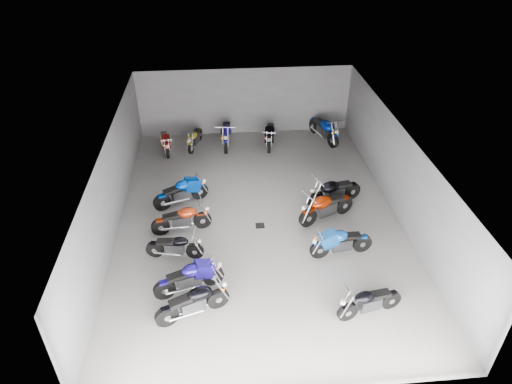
# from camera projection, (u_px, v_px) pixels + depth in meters

# --- Properties ---
(ground) EXTENTS (14.00, 14.00, 0.00)m
(ground) POSITION_uv_depth(u_px,v_px,m) (259.00, 217.00, 16.66)
(ground) COLOR gray
(ground) RESTS_ON ground
(wall_back) EXTENTS (10.00, 0.10, 3.20)m
(wall_back) POSITION_uv_depth(u_px,v_px,m) (245.00, 102.00, 21.56)
(wall_back) COLOR slate
(wall_back) RESTS_ON ground
(wall_left) EXTENTS (0.10, 14.00, 3.20)m
(wall_left) POSITION_uv_depth(u_px,v_px,m) (112.00, 187.00, 15.40)
(wall_left) COLOR slate
(wall_left) RESTS_ON ground
(wall_right) EXTENTS (0.10, 14.00, 3.20)m
(wall_right) POSITION_uv_depth(u_px,v_px,m) (399.00, 174.00, 16.15)
(wall_right) COLOR slate
(wall_right) RESTS_ON ground
(ceiling) EXTENTS (10.00, 14.00, 0.04)m
(ceiling) POSITION_uv_depth(u_px,v_px,m) (259.00, 138.00, 14.87)
(ceiling) COLOR black
(ceiling) RESTS_ON wall_back
(drain_grate) EXTENTS (0.32, 0.32, 0.01)m
(drain_grate) POSITION_uv_depth(u_px,v_px,m) (260.00, 226.00, 16.25)
(drain_grate) COLOR black
(drain_grate) RESTS_ON ground
(motorcycle_left_a) EXTENTS (2.07, 0.89, 0.95)m
(motorcycle_left_a) POSITION_uv_depth(u_px,v_px,m) (193.00, 302.00, 12.57)
(motorcycle_left_a) COLOR black
(motorcycle_left_a) RESTS_ON ground
(motorcycle_left_b) EXTENTS (2.09, 0.77, 0.94)m
(motorcycle_left_b) POSITION_uv_depth(u_px,v_px,m) (190.00, 278.00, 13.36)
(motorcycle_left_b) COLOR black
(motorcycle_left_b) RESTS_ON ground
(motorcycle_left_c) EXTENTS (1.89, 0.48, 0.83)m
(motorcycle_left_c) POSITION_uv_depth(u_px,v_px,m) (175.00, 246.00, 14.63)
(motorcycle_left_c) COLOR black
(motorcycle_left_c) RESTS_ON ground
(motorcycle_left_d) EXTENTS (2.09, 0.55, 0.92)m
(motorcycle_left_d) POSITION_uv_depth(u_px,v_px,m) (182.00, 219.00, 15.74)
(motorcycle_left_d) COLOR black
(motorcycle_left_d) RESTS_ON ground
(motorcycle_left_e) EXTENTS (2.04, 1.04, 0.96)m
(motorcycle_left_e) POSITION_uv_depth(u_px,v_px,m) (182.00, 192.00, 17.09)
(motorcycle_left_e) COLOR black
(motorcycle_left_e) RESTS_ON ground
(motorcycle_right_a) EXTENTS (1.96, 0.62, 0.87)m
(motorcycle_right_a) POSITION_uv_depth(u_px,v_px,m) (369.00, 302.00, 12.64)
(motorcycle_right_a) COLOR black
(motorcycle_right_a) RESTS_ON ground
(motorcycle_right_c) EXTENTS (2.11, 0.49, 0.93)m
(motorcycle_right_c) POSITION_uv_depth(u_px,v_px,m) (341.00, 242.00, 14.72)
(motorcycle_right_c) COLOR black
(motorcycle_right_c) RESTS_ON ground
(motorcycle_right_d) EXTENTS (2.16, 1.09, 1.01)m
(motorcycle_right_d) POSITION_uv_depth(u_px,v_px,m) (326.00, 207.00, 16.26)
(motorcycle_right_d) COLOR black
(motorcycle_right_d) RESTS_ON ground
(motorcycle_right_e) EXTENTS (2.18, 0.91, 1.00)m
(motorcycle_right_e) POSITION_uv_depth(u_px,v_px,m) (334.00, 192.00, 17.09)
(motorcycle_right_e) COLOR black
(motorcycle_right_e) RESTS_ON ground
(motorcycle_back_a) EXTENTS (0.53, 1.96, 0.87)m
(motorcycle_back_a) POSITION_uv_depth(u_px,v_px,m) (165.00, 142.00, 20.59)
(motorcycle_back_a) COLOR black
(motorcycle_back_a) RESTS_ON ground
(motorcycle_back_b) EXTENTS (0.62, 1.87, 0.84)m
(motorcycle_back_b) POSITION_uv_depth(u_px,v_px,m) (195.00, 138.00, 20.93)
(motorcycle_back_b) COLOR black
(motorcycle_back_b) RESTS_ON ground
(motorcycle_back_c) EXTENTS (0.50, 2.37, 1.04)m
(motorcycle_back_c) POSITION_uv_depth(u_px,v_px,m) (226.00, 134.00, 21.04)
(motorcycle_back_c) COLOR black
(motorcycle_back_c) RESTS_ON ground
(motorcycle_back_d) EXTENTS (0.56, 2.21, 0.98)m
(motorcycle_back_d) POSITION_uv_depth(u_px,v_px,m) (270.00, 135.00, 21.05)
(motorcycle_back_d) COLOR black
(motorcycle_back_d) RESTS_ON ground
(motorcycle_back_f) EXTENTS (0.94, 2.31, 1.05)m
(motorcycle_back_f) POSITION_uv_depth(u_px,v_px,m) (324.00, 129.00, 21.43)
(motorcycle_back_f) COLOR black
(motorcycle_back_f) RESTS_ON ground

